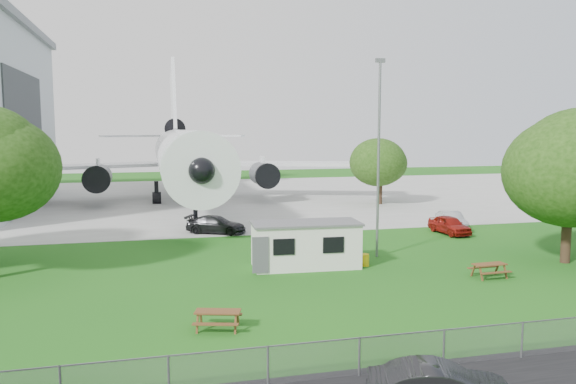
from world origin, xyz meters
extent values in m
plane|color=#276F19|center=(0.00, 0.00, 0.00)|extent=(160.00, 160.00, 0.00)
cube|color=#B7B7B2|center=(0.00, 38.00, 0.01)|extent=(120.00, 46.00, 0.03)
cube|color=#2D3033|center=(-16.93, 33.00, 6.75)|extent=(0.16, 16.00, 12.96)
cylinder|color=white|center=(-2.00, 34.00, 5.10)|extent=(5.40, 34.00, 5.40)
cone|color=white|center=(-2.00, 15.00, 5.10)|extent=(5.40, 5.50, 5.40)
cone|color=white|center=(-2.00, 55.00, 5.90)|extent=(4.86, 9.00, 4.86)
cube|color=white|center=(-14.50, 37.20, 3.90)|extent=(21.36, 10.77, 0.36)
cube|color=white|center=(10.50, 37.20, 3.90)|extent=(21.36, 10.77, 0.36)
cube|color=white|center=(-2.00, 55.00, 11.60)|extent=(0.46, 9.96, 12.17)
cylinder|color=#515459|center=(-10.50, 33.50, 3.00)|extent=(2.50, 4.20, 2.50)
cylinder|color=#515459|center=(6.50, 33.50, 3.00)|extent=(2.50, 4.20, 2.50)
cylinder|color=#515459|center=(-2.00, 54.00, 7.90)|extent=(2.60, 4.50, 2.60)
cylinder|color=black|center=(-2.00, 18.50, 1.20)|extent=(0.36, 0.36, 2.40)
cylinder|color=black|center=(-4.80, 35.00, 1.20)|extent=(0.44, 0.44, 2.40)
cylinder|color=black|center=(0.80, 35.00, 1.20)|extent=(0.44, 0.44, 2.40)
cube|color=silver|center=(3.19, 4.76, 1.25)|extent=(6.13, 2.83, 2.50)
cube|color=#59595B|center=(3.19, 4.76, 2.56)|extent=(6.34, 3.04, 0.12)
cylinder|color=gold|center=(6.59, 4.16, 0.35)|extent=(0.50, 0.50, 0.70)
cube|color=gray|center=(0.00, -9.50, 0.00)|extent=(58.00, 0.04, 1.30)
cylinder|color=slate|center=(8.20, 6.20, 6.00)|extent=(0.16, 0.16, 12.00)
cylinder|color=#382619|center=(18.49, 2.08, 1.68)|extent=(0.56, 0.56, 3.37)
sphere|color=#3E6520|center=(18.49, 2.08, 5.80)|extent=(7.95, 7.95, 7.95)
cylinder|color=#382619|center=(17.97, 28.78, 1.23)|extent=(0.56, 0.56, 2.47)
sphere|color=#3E6520|center=(17.97, 28.78, 4.25)|extent=(6.35, 6.35, 6.35)
imported|color=maroon|center=(16.49, 11.95, 0.68)|extent=(1.93, 4.12, 1.36)
imported|color=#ADAFB4|center=(17.63, 13.60, 0.69)|extent=(2.26, 4.37, 1.37)
imported|color=black|center=(-0.63, 16.38, 0.66)|extent=(4.92, 3.68, 1.33)
camera|label=1|loc=(-5.36, -25.74, 7.94)|focal=35.00mm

